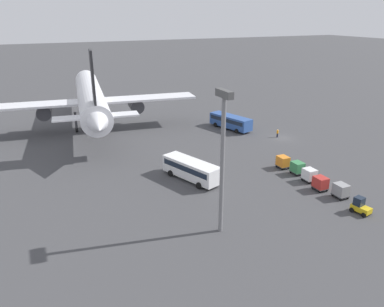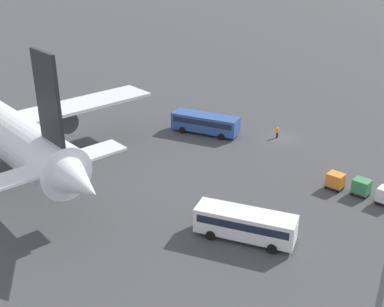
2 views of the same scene
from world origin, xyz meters
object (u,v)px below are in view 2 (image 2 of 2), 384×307
(shuttle_bus_near, at_px, (205,122))
(shuttle_bus_far, at_px, (245,223))
(cargo_cart_green, at_px, (361,186))
(worker_person, at_px, (277,132))
(cargo_cart_orange, at_px, (335,180))

(shuttle_bus_near, xyz_separation_m, shuttle_bus_far, (-21.23, 19.39, 0.04))
(shuttle_bus_near, height_order, cargo_cart_green, shuttle_bus_near)
(worker_person, bearing_deg, cargo_cart_orange, 146.17)
(worker_person, bearing_deg, shuttle_bus_near, 31.68)
(shuttle_bus_far, distance_m, worker_person, 27.86)
(shuttle_bus_near, bearing_deg, shuttle_bus_far, 121.39)
(shuttle_bus_near, relative_size, worker_person, 6.28)
(shuttle_bus_near, xyz_separation_m, cargo_cart_green, (-26.49, 3.03, -0.62))
(cargo_cart_orange, bearing_deg, worker_person, -33.83)
(cargo_cart_orange, bearing_deg, cargo_cart_green, -170.15)
(shuttle_bus_near, bearing_deg, cargo_cart_green, 157.27)
(shuttle_bus_near, height_order, cargo_cart_orange, shuttle_bus_near)
(worker_person, bearing_deg, cargo_cart_green, 152.54)
(shuttle_bus_far, height_order, worker_person, shuttle_bus_far)
(worker_person, relative_size, cargo_cart_orange, 0.84)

